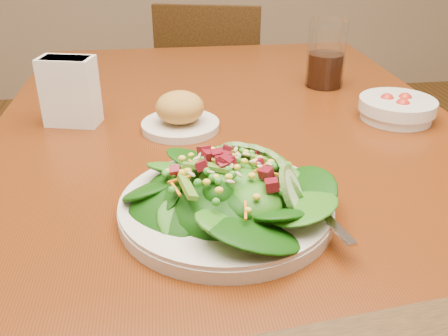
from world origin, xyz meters
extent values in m
cube|color=#67270B|center=(0.00, 0.00, 0.73)|extent=(0.90, 1.40, 0.04)
cylinder|color=#4A2E10|center=(-0.39, 0.64, 0.35)|extent=(0.07, 0.07, 0.71)
cylinder|color=#4A2E10|center=(0.39, 0.64, 0.35)|extent=(0.07, 0.07, 0.71)
cube|color=#4A2E10|center=(0.08, 1.09, 0.39)|extent=(0.47, 0.47, 0.04)
cylinder|color=#4A2E10|center=(0.28, 1.21, 0.19)|extent=(0.04, 0.04, 0.38)
cylinder|color=#4A2E10|center=(-0.04, 1.29, 0.19)|extent=(0.04, 0.04, 0.38)
cylinder|color=#4A2E10|center=(0.20, 0.89, 0.19)|extent=(0.04, 0.04, 0.38)
cylinder|color=#4A2E10|center=(-0.12, 0.97, 0.19)|extent=(0.04, 0.04, 0.38)
cube|color=#4A2E10|center=(0.03, 0.92, 0.62)|extent=(0.36, 0.12, 0.42)
cylinder|color=silver|center=(-0.05, -0.24, 0.76)|extent=(0.29, 0.29, 0.02)
ellipsoid|color=black|center=(-0.05, -0.24, 0.79)|extent=(0.19, 0.19, 0.04)
cube|color=silver|center=(0.07, -0.27, 0.77)|extent=(0.05, 0.18, 0.01)
cylinder|color=silver|center=(-0.10, 0.07, 0.76)|extent=(0.15, 0.15, 0.01)
ellipsoid|color=#B3782E|center=(-0.10, 0.07, 0.79)|extent=(0.09, 0.09, 0.06)
cylinder|color=silver|center=(0.33, 0.07, 0.77)|extent=(0.15, 0.15, 0.04)
sphere|color=red|center=(0.35, 0.08, 0.78)|extent=(0.03, 0.03, 0.03)
sphere|color=red|center=(0.31, 0.08, 0.78)|extent=(0.03, 0.03, 0.03)
sphere|color=red|center=(0.33, 0.05, 0.78)|extent=(0.03, 0.03, 0.03)
cylinder|color=silver|center=(0.25, 0.29, 0.83)|extent=(0.09, 0.09, 0.15)
cylinder|color=black|center=(0.25, 0.29, 0.79)|extent=(0.08, 0.08, 0.08)
cube|color=white|center=(-0.30, 0.12, 0.81)|extent=(0.11, 0.08, 0.13)
cube|color=white|center=(-0.30, 0.12, 0.82)|extent=(0.09, 0.06, 0.11)
camera|label=1|loc=(-0.12, -0.80, 1.12)|focal=40.00mm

